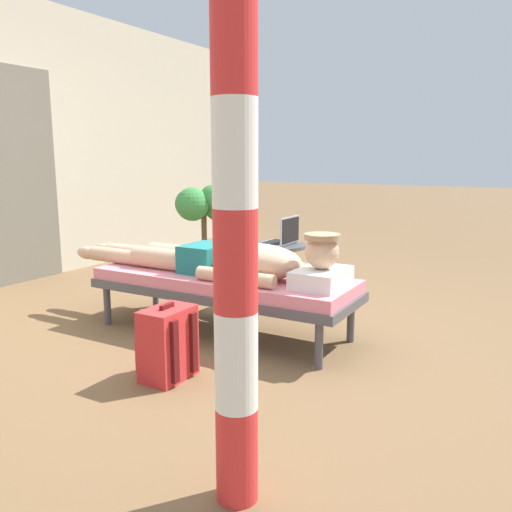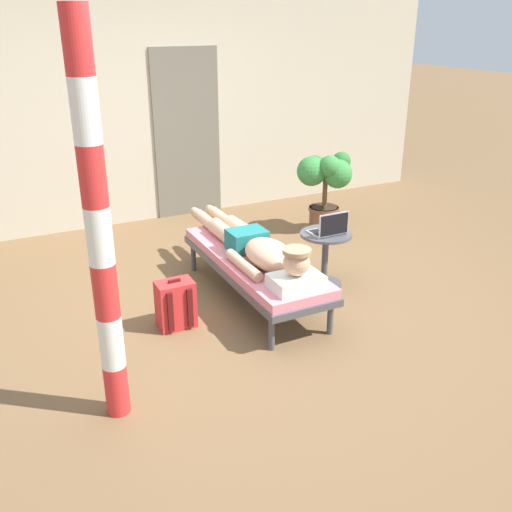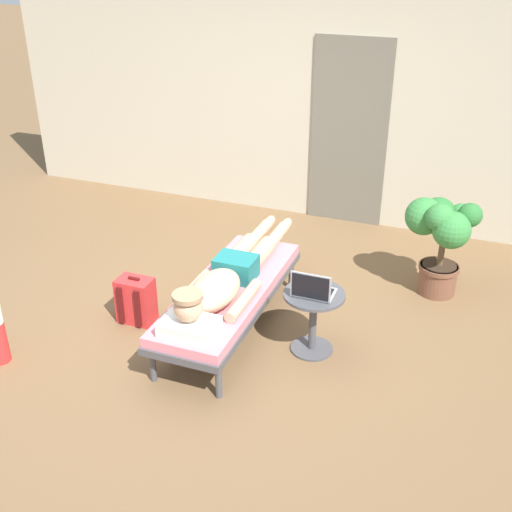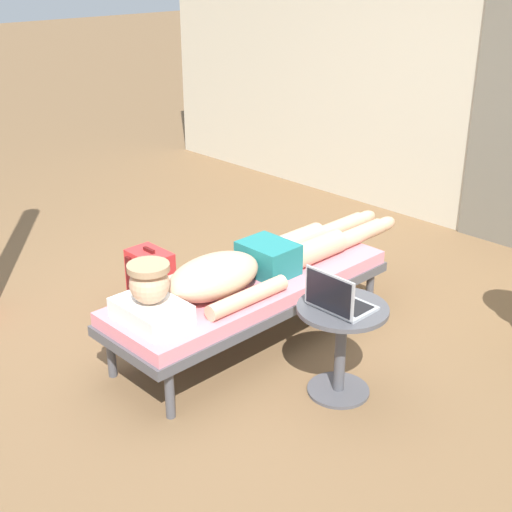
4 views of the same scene
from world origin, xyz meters
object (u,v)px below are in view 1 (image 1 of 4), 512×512
laptop (282,237)px  porch_post (235,153)px  lounge_chair (223,284)px  side_table (276,265)px  person_reclining (229,260)px  backpack (168,344)px  potted_plant (204,215)px

laptop → porch_post: (-2.22, -0.96, 0.64)m
lounge_chair → side_table: side_table is taller
person_reclining → laptop: size_ratio=7.00×
lounge_chair → backpack: 0.83m
backpack → potted_plant: potted_plant is taller
laptop → side_table: bearing=90.0°
lounge_chair → potted_plant: 1.97m
side_table → laptop: bearing=-90.0°
lounge_chair → side_table: bearing=-2.8°
lounge_chair → side_table: size_ratio=3.56×
porch_post → side_table: bearing=24.4°
backpack → laptop: bearing=2.7°
lounge_chair → backpack: size_ratio=4.39×
side_table → potted_plant: 1.51m
laptop → person_reclining: bearing=177.6°
backpack → potted_plant: bearing=31.0°
laptop → potted_plant: 1.53m
porch_post → laptop: bearing=23.3°
side_table → potted_plant: (0.79, 1.26, 0.26)m
person_reclining → potted_plant: 1.99m
lounge_chair → person_reclining: (0.00, -0.06, 0.17)m
lounge_chair → person_reclining: person_reclining is taller
lounge_chair → side_table: 0.72m
laptop → porch_post: 2.50m
potted_plant → porch_post: size_ratio=0.38×
porch_post → backpack: bearing=51.5°
lounge_chair → laptop: size_ratio=6.01×
side_table → porch_post: size_ratio=0.21×
side_table → potted_plant: potted_plant is taller
person_reclining → potted_plant: bearing=40.3°
person_reclining → porch_post: (-1.50, -0.99, 0.70)m
laptop → backpack: 1.57m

